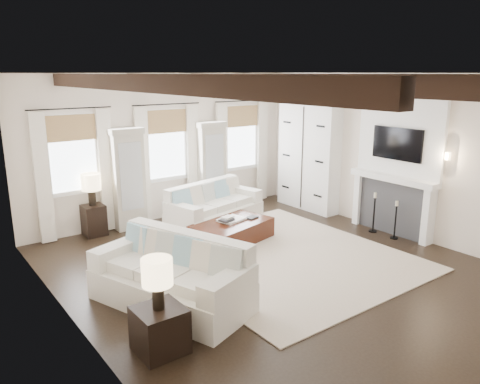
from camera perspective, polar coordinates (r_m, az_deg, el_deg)
ground at (r=7.97m, az=4.34°, el=-9.44°), size 7.50×7.50×0.00m
room_shell at (r=8.56m, az=4.42°, el=5.45°), size 6.54×7.54×3.22m
area_rug at (r=8.51m, az=4.82°, el=-7.76°), size 3.88×4.43×0.02m
sofa_back at (r=10.07m, az=-3.34°, el=-2.04°), size 2.29×1.41×0.91m
sofa_left at (r=6.79m, az=-8.07°, el=-10.20°), size 1.74×2.52×0.99m
ottoman at (r=9.15m, az=-1.01°, el=-4.83°), size 1.70×1.28×0.40m
tray at (r=9.16m, az=-1.03°, el=-3.36°), size 0.57×0.48×0.04m
book_lower at (r=9.00m, az=-1.65°, el=-3.42°), size 0.30×0.25×0.04m
book_upper at (r=9.05m, az=-1.54°, el=-3.09°), size 0.25×0.22×0.03m
book_loose at (r=9.30m, az=1.42°, el=-3.11°), size 0.27×0.23×0.03m
side_table_front at (r=5.81m, az=-9.75°, el=-16.22°), size 0.55×0.55×0.55m
lamp_front at (r=5.49m, az=-10.06°, el=-9.92°), size 0.36×0.36×0.62m
side_table_back at (r=9.92m, az=-17.38°, el=-3.29°), size 0.42×0.42×0.63m
lamp_back at (r=9.73m, az=-17.71°, el=0.94°), size 0.38×0.38×0.65m
candlestick_near at (r=9.75m, az=18.39°, el=-3.61°), size 0.16×0.16×0.78m
candlestick_far at (r=10.03m, az=16.00°, el=-2.79°), size 0.17×0.17×0.83m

